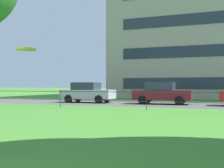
{
  "coord_description": "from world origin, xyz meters",
  "views": [
    {
      "loc": [
        4.09,
        -1.47,
        1.29
      ],
      "look_at": [
        0.36,
        7.87,
        1.35
      ],
      "focal_mm": 47.21,
      "sensor_mm": 36.0,
      "label": 1
    }
  ],
  "objects": [
    {
      "name": "frisbee",
      "position": [
        1.49,
        1.84,
        1.79
      ],
      "size": [
        0.38,
        0.38,
        0.03
      ],
      "color": "yellow"
    },
    {
      "name": "park_fence",
      "position": [
        0.0,
        13.7,
        0.68
      ],
      "size": [
        31.78,
        0.04,
        1.0
      ],
      "color": "#232328",
      "rests_on": "ground"
    },
    {
      "name": "car_maroon_far_left",
      "position": [
        -0.29,
        18.94,
        0.78
      ],
      "size": [
        4.06,
        1.93,
        1.54
      ],
      "color": "maroon",
      "rests_on": "ground"
    },
    {
      "name": "car_silver_far_right",
      "position": [
        -6.02,
        18.76,
        0.78
      ],
      "size": [
        4.05,
        1.9,
        1.54
      ],
      "color": "#B7BABF",
      "rests_on": "ground"
    },
    {
      "name": "street_strip",
      "position": [
        0.0,
        18.97,
        0.0
      ],
      "size": [
        80.0,
        6.72,
        0.01
      ],
      "primitive_type": "cube",
      "color": "#565454",
      "rests_on": "ground"
    }
  ]
}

